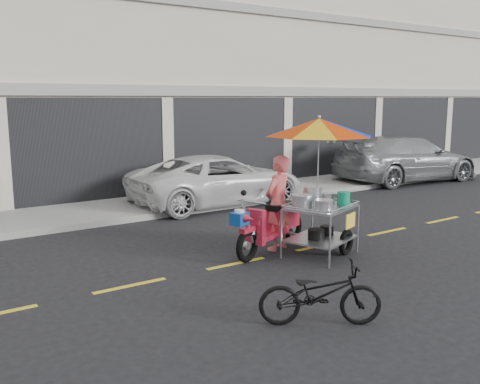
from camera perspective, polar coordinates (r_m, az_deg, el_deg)
ground at (r=10.74m, az=8.48°, el=-5.72°), size 90.00×90.00×0.00m
sidewalk at (r=15.09m, az=-5.92°, el=-0.80°), size 45.00×3.00×0.15m
shophouse_block at (r=20.68m, az=-6.10°, el=13.68°), size 36.00×8.11×10.40m
centerline at (r=10.73m, az=8.48°, el=-5.70°), size 42.00×0.10×0.01m
white_pickup at (r=14.61m, az=-2.37°, el=1.31°), size 4.92×2.30×1.36m
silver_pickup at (r=19.52m, az=17.28°, el=3.41°), size 5.72×2.81×1.60m
near_bicycle at (r=7.04m, az=8.55°, el=-10.69°), size 1.62×1.33×0.83m
food_vendor_rig at (r=9.92m, az=6.80°, el=2.63°), size 3.03×2.53×2.59m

